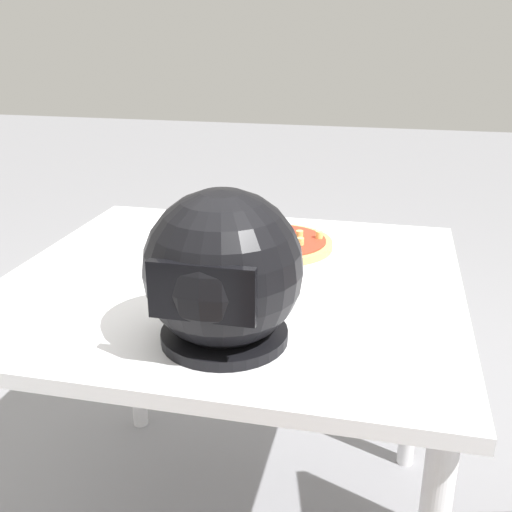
# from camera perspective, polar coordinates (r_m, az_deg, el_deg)

# --- Properties ---
(dining_table) EXTENTS (1.01, 0.94, 0.76)m
(dining_table) POSITION_cam_1_polar(r_m,az_deg,el_deg) (1.41, -2.26, -5.45)
(dining_table) COLOR white
(dining_table) RESTS_ON ground
(pizza_plate) EXTENTS (0.31, 0.31, 0.01)m
(pizza_plate) POSITION_cam_1_polar(r_m,az_deg,el_deg) (1.52, 2.09, 0.61)
(pizza_plate) COLOR white
(pizza_plate) RESTS_ON dining_table
(pizza) EXTENTS (0.27, 0.27, 0.05)m
(pizza) POSITION_cam_1_polar(r_m,az_deg,el_deg) (1.51, 2.02, 1.22)
(pizza) COLOR tan
(pizza) RESTS_ON pizza_plate
(motorcycle_helmet) EXTENTS (0.28, 0.28, 0.28)m
(motorcycle_helmet) POSITION_cam_1_polar(r_m,az_deg,el_deg) (1.06, -3.09, -1.44)
(motorcycle_helmet) COLOR black
(motorcycle_helmet) RESTS_ON dining_table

